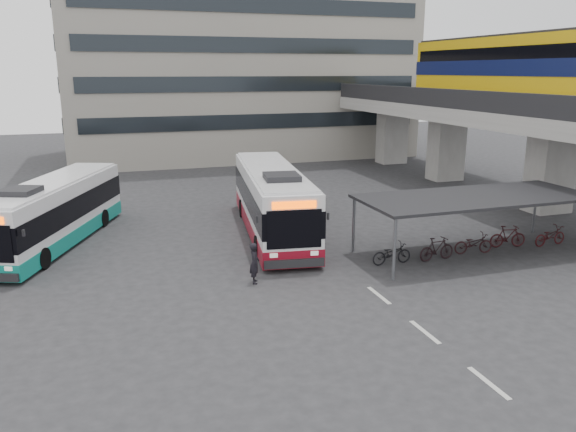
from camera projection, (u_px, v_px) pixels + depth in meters
name	position (u px, v px, depth m)	size (l,w,h in m)	color
ground	(312.00, 304.00, 18.94)	(120.00, 120.00, 0.00)	#28282B
viaduct	(518.00, 96.00, 32.75)	(8.00, 32.00, 9.68)	gray
bike_shelter	(474.00, 219.00, 23.90)	(10.00, 4.00, 2.54)	#595B60
office_block	(235.00, 15.00, 50.70)	(30.00, 15.00, 25.00)	gray
road_markings	(425.00, 332.00, 16.94)	(0.15, 7.60, 0.01)	beige
bus_main	(272.00, 201.00, 26.97)	(4.11, 11.74, 3.40)	white
bus_teal	(54.00, 213.00, 25.26)	(6.03, 10.64, 3.12)	white
pedestrian	(255.00, 263.00, 20.69)	(0.57, 0.37, 1.55)	black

